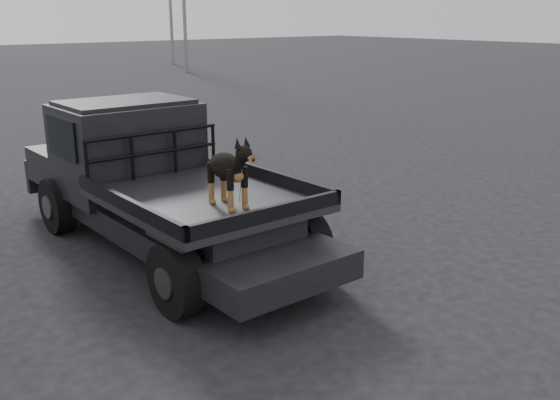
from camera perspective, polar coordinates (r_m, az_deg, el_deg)
ground at (r=6.80m, az=-5.25°, el=-8.54°), size 120.00×120.00×0.00m
flatbed_ute at (r=8.00m, az=-10.45°, el=-1.29°), size 2.00×5.40×0.92m
ute_cab at (r=8.61m, az=-13.85°, el=5.96°), size 1.72×1.30×0.88m
headache_rack at (r=7.98m, az=-11.42°, el=4.08°), size 1.80×0.08×0.55m
dog at (r=6.58m, az=-4.83°, el=2.55°), size 0.32×0.60×0.74m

